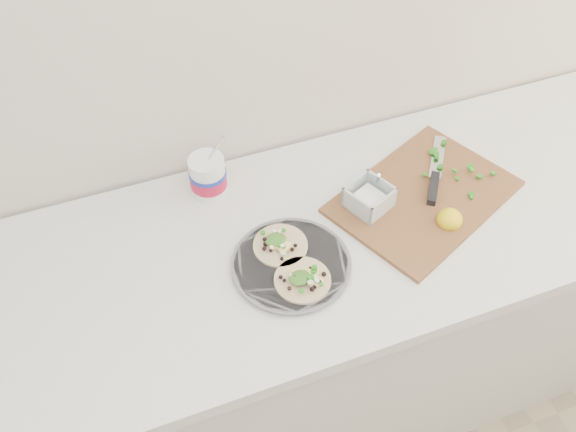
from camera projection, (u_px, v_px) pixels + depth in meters
name	position (u px, v px, depth m)	size (l,w,h in m)	color
counter	(249.00, 348.00, 1.85)	(2.44, 0.66, 0.90)	silver
taco_plate	(291.00, 262.00, 1.47)	(0.28, 0.28, 0.04)	slate
tub	(209.00, 173.00, 1.60)	(0.09, 0.09, 0.21)	white
cutboard	(419.00, 193.00, 1.62)	(0.54, 0.47, 0.07)	brown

